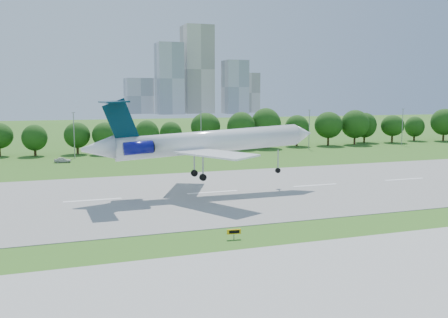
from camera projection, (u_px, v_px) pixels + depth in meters
The scene contains 9 objects.
ground at pixel (274, 229), 62.22m from camera, with size 600.00×600.00×0.00m, color #2B5616.
runway at pixel (212, 192), 85.62m from camera, with size 400.00×45.00×0.08m, color gray.
taxiway at pixel (358, 279), 45.36m from camera, with size 400.00×23.00×0.08m, color #ADADA8.
tree_line at pixel (143, 131), 147.59m from camera, with size 288.40×8.40×10.40m.
light_poles at pixel (140, 133), 137.38m from camera, with size 175.90×0.25×12.19m.
skyline at pixel (194, 80), 456.89m from camera, with size 127.00×52.00×80.00m.
airliner at pixel (199, 142), 83.67m from camera, with size 41.00×29.89×13.61m.
taxi_sign_centre at pixel (234, 232), 57.88m from camera, with size 1.67×0.38×1.17m.
service_vehicle_b at pixel (63, 160), 123.66m from camera, with size 1.60×3.98×1.36m, color silver.
Camera 1 is at (-25.89, -55.15, 16.61)m, focal length 40.00 mm.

